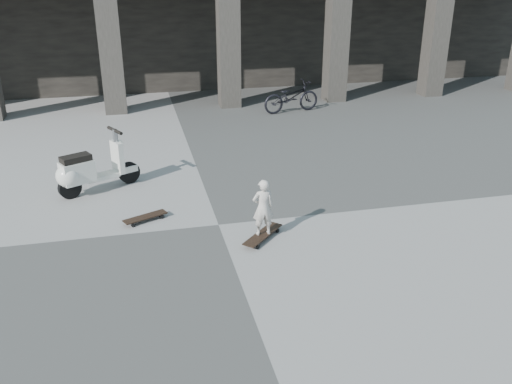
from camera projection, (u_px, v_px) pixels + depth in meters
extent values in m
plane|color=#454542|center=(219.00, 225.00, 9.58)|extent=(90.00, 90.00, 0.00)
cube|color=#2F2D27|center=(110.00, 46.00, 16.05)|extent=(0.65, 0.65, 4.00)
cube|color=#2F2D27|center=(228.00, 43.00, 16.80)|extent=(0.65, 0.65, 4.00)
cube|color=#2F2D27|center=(337.00, 39.00, 17.55)|extent=(0.65, 0.65, 4.00)
cube|color=#2F2D27|center=(436.00, 36.00, 18.30)|extent=(0.65, 0.65, 4.00)
cube|color=black|center=(263.00, 234.00, 9.06)|extent=(0.83, 0.85, 0.02)
cube|color=#B2B2B7|center=(273.00, 229.00, 9.34)|extent=(0.18, 0.18, 0.03)
cube|color=#B2B2B7|center=(252.00, 245.00, 8.81)|extent=(0.18, 0.18, 0.03)
cylinder|color=black|center=(268.00, 228.00, 9.39)|extent=(0.07, 0.07, 0.07)
cylinder|color=black|center=(278.00, 231.00, 9.30)|extent=(0.07, 0.07, 0.07)
cylinder|color=black|center=(247.00, 244.00, 8.86)|extent=(0.07, 0.07, 0.07)
cylinder|color=black|center=(258.00, 247.00, 8.77)|extent=(0.07, 0.07, 0.07)
cube|color=black|center=(145.00, 217.00, 9.69)|extent=(0.82, 0.51, 0.02)
cube|color=#B2B2B7|center=(160.00, 215.00, 9.86)|extent=(0.12, 0.19, 0.03)
cube|color=#B2B2B7|center=(131.00, 223.00, 9.55)|extent=(0.12, 0.19, 0.03)
cylinder|color=black|center=(157.00, 214.00, 9.93)|extent=(0.08, 0.06, 0.07)
cylinder|color=black|center=(162.00, 217.00, 9.80)|extent=(0.08, 0.06, 0.07)
cylinder|color=black|center=(129.00, 222.00, 9.62)|extent=(0.08, 0.06, 0.07)
cylinder|color=black|center=(133.00, 225.00, 9.48)|extent=(0.08, 0.06, 0.07)
imported|color=beige|center=(263.00, 207.00, 8.87)|extent=(0.37, 0.25, 0.97)
cylinder|color=black|center=(129.00, 173.00, 11.34)|extent=(0.45, 0.30, 0.45)
cylinder|color=black|center=(70.00, 188.00, 10.58)|extent=(0.45, 0.30, 0.45)
cube|color=silver|center=(102.00, 176.00, 10.96)|extent=(0.74, 0.57, 0.08)
cube|color=silver|center=(77.00, 172.00, 10.59)|extent=(0.72, 0.60, 0.43)
sphere|color=silver|center=(68.00, 176.00, 10.49)|extent=(0.47, 0.47, 0.47)
cube|color=black|center=(76.00, 158.00, 10.48)|extent=(0.64, 0.52, 0.11)
cube|color=silver|center=(118.00, 157.00, 11.06)|extent=(0.27, 0.39, 0.65)
cube|color=silver|center=(129.00, 169.00, 11.31)|extent=(0.37, 0.29, 0.14)
cylinder|color=#B2B2B7|center=(116.00, 137.00, 10.89)|extent=(0.14, 0.14, 0.34)
cylinder|color=black|center=(115.00, 130.00, 10.84)|extent=(0.31, 0.53, 0.07)
sphere|color=white|center=(119.00, 143.00, 10.99)|extent=(0.14, 0.14, 0.14)
imported|color=black|center=(291.00, 97.00, 16.68)|extent=(1.91, 0.96, 0.96)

